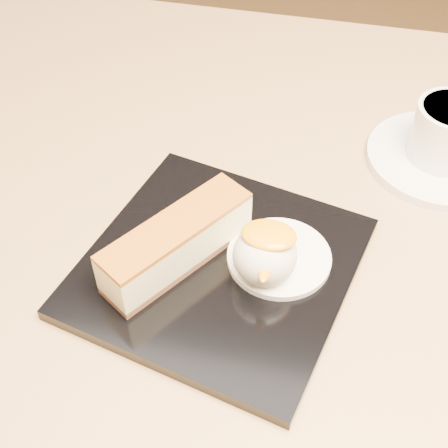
% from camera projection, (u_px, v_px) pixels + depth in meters
% --- Properties ---
extents(table, '(0.80, 0.80, 0.72)m').
position_uv_depth(table, '(215.00, 313.00, 0.70)').
color(table, black).
rests_on(table, ground).
extents(dessert_plate, '(0.26, 0.26, 0.01)m').
position_uv_depth(dessert_plate, '(219.00, 267.00, 0.54)').
color(dessert_plate, black).
rests_on(dessert_plate, table).
extents(cheesecake, '(0.11, 0.14, 0.05)m').
position_uv_depth(cheesecake, '(177.00, 243.00, 0.52)').
color(cheesecake, brown).
rests_on(cheesecake, dessert_plate).
extents(cream_smear, '(0.09, 0.09, 0.01)m').
position_uv_depth(cream_smear, '(279.00, 257.00, 0.54)').
color(cream_smear, white).
rests_on(cream_smear, dessert_plate).
extents(ice_cream_scoop, '(0.05, 0.05, 0.05)m').
position_uv_depth(ice_cream_scoop, '(265.00, 255.00, 0.51)').
color(ice_cream_scoop, white).
rests_on(ice_cream_scoop, cream_smear).
extents(mango_sauce, '(0.04, 0.03, 0.01)m').
position_uv_depth(mango_sauce, '(269.00, 235.00, 0.49)').
color(mango_sauce, '#FF9708').
rests_on(mango_sauce, ice_cream_scoop).
extents(mint_sprig, '(0.03, 0.02, 0.00)m').
position_uv_depth(mint_sprig, '(251.00, 229.00, 0.56)').
color(mint_sprig, '#347F29').
rests_on(mint_sprig, cream_smear).
extents(saucer, '(0.15, 0.15, 0.01)m').
position_uv_depth(saucer, '(440.00, 158.00, 0.64)').
color(saucer, white).
rests_on(saucer, table).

